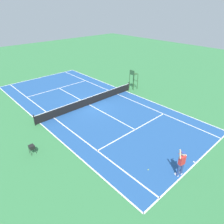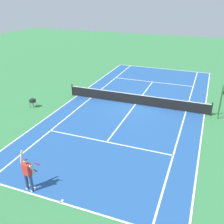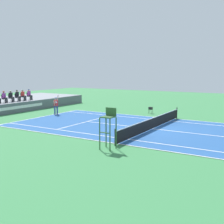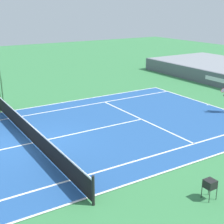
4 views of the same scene
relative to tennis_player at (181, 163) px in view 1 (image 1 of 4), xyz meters
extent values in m
plane|color=#387F47|center=(-1.78, -11.66, -0.99)|extent=(80.00, 80.00, 0.00)
cube|color=#235193|center=(-1.78, -11.66, -0.98)|extent=(10.98, 23.78, 0.02)
cube|color=white|center=(-1.78, 0.23, -0.97)|extent=(10.98, 0.10, 0.01)
cube|color=white|center=(-1.78, -23.55, -0.97)|extent=(10.98, 0.10, 0.01)
cube|color=white|center=(-7.27, -11.66, -0.97)|extent=(0.10, 23.78, 0.01)
cube|color=white|center=(3.71, -11.66, -0.97)|extent=(0.10, 23.78, 0.01)
cube|color=white|center=(-5.89, -11.66, -0.97)|extent=(0.10, 23.78, 0.01)
cube|color=white|center=(2.33, -11.66, -0.97)|extent=(0.10, 23.78, 0.01)
cube|color=white|center=(-1.78, -5.26, -0.97)|extent=(8.22, 0.10, 0.01)
cube|color=white|center=(-1.78, -18.06, -0.97)|extent=(8.22, 0.10, 0.01)
cube|color=white|center=(-1.78, -11.66, -0.97)|extent=(0.10, 12.80, 0.01)
cube|color=white|center=(-1.78, 0.13, -0.97)|extent=(0.10, 0.20, 0.01)
cube|color=white|center=(-1.78, -23.45, -0.97)|extent=(0.10, 0.20, 0.01)
cylinder|color=black|center=(-7.72, -11.66, -0.46)|extent=(0.10, 0.10, 1.07)
cylinder|color=black|center=(4.16, -11.66, -0.46)|extent=(0.10, 0.10, 1.07)
cube|color=black|center=(-1.78, -11.66, -0.51)|extent=(11.78, 0.02, 0.84)
cube|color=white|center=(-1.78, -11.66, -0.09)|extent=(11.78, 0.03, 0.06)
cylinder|color=navy|center=(0.17, -0.01, -0.53)|extent=(0.15, 0.15, 0.92)
cylinder|color=navy|center=(-0.15, 0.04, -0.53)|extent=(0.15, 0.15, 0.92)
cube|color=white|center=(0.16, -0.07, -0.94)|extent=(0.17, 0.30, 0.10)
cube|color=white|center=(-0.16, -0.02, -0.94)|extent=(0.17, 0.30, 0.10)
cube|color=red|center=(0.01, 0.02, 0.23)|extent=(0.44, 0.31, 0.60)
sphere|color=beige|center=(0.01, 0.02, 0.70)|extent=(0.22, 0.22, 0.22)
cylinder|color=#2D4CA8|center=(0.01, 0.02, 0.79)|extent=(0.21, 0.21, 0.06)
cylinder|color=beige|center=(0.26, -0.06, 0.79)|extent=(0.13, 0.23, 0.61)
cylinder|color=beige|center=(-0.26, -0.04, 0.25)|extent=(0.14, 0.34, 0.56)
cylinder|color=black|center=(-0.32, -0.15, 0.12)|extent=(0.07, 0.19, 0.25)
torus|color=red|center=(-0.32, -0.33, 0.38)|extent=(0.33, 0.24, 0.26)
cylinder|color=silver|center=(-0.32, -0.33, 0.38)|extent=(0.29, 0.20, 0.22)
sphere|color=#D1E533|center=(1.10, -1.56, -0.96)|extent=(0.07, 0.07, 0.07)
cylinder|color=#2D562D|center=(-8.93, -12.01, -0.04)|extent=(0.07, 0.07, 1.90)
cylinder|color=#2D562D|center=(-8.93, -11.31, -0.04)|extent=(0.07, 0.07, 1.90)
cylinder|color=#2D562D|center=(-8.23, -12.01, -0.04)|extent=(0.07, 0.07, 1.90)
cylinder|color=#2D562D|center=(-8.23, -11.31, -0.04)|extent=(0.07, 0.07, 1.90)
cube|color=#2D562D|center=(-8.58, -11.66, 0.94)|extent=(0.70, 0.70, 0.06)
cube|color=#2D562D|center=(-8.23, -11.66, 1.21)|extent=(0.06, 0.70, 0.48)
cube|color=#2D562D|center=(-8.89, -11.66, 0.05)|extent=(0.10, 0.70, 0.04)
cube|color=black|center=(5.89, -8.19, -0.43)|extent=(0.36, 0.36, 0.28)
cylinder|color=black|center=(5.72, -8.36, -0.78)|extent=(0.02, 0.02, 0.42)
cylinder|color=black|center=(6.06, -8.36, -0.78)|extent=(0.02, 0.02, 0.42)
cylinder|color=black|center=(5.72, -8.02, -0.78)|extent=(0.02, 0.02, 0.42)
cylinder|color=black|center=(6.06, -8.02, -0.78)|extent=(0.02, 0.02, 0.42)
ellipsoid|color=#D1E533|center=(5.89, -8.19, -0.35)|extent=(0.30, 0.30, 0.12)
camera|label=1|loc=(9.35, 4.00, 8.53)|focal=32.40mm
camera|label=2|loc=(-7.02, 7.52, 7.50)|focal=41.32mm
camera|label=3|loc=(-22.65, -20.31, 3.63)|focal=46.09mm
camera|label=4|loc=(12.36, -16.07, 5.22)|focal=52.91mm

